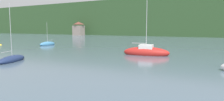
# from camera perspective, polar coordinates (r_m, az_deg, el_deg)

# --- Properties ---
(wooded_hillside) EXTENTS (352.00, 67.06, 34.79)m
(wooded_hillside) POSITION_cam_1_polar(r_m,az_deg,el_deg) (130.17, 16.99, 7.75)
(wooded_hillside) COLOR #2D4C28
(wooded_hillside) RESTS_ON ground_plane
(shore_building_west) EXTENTS (5.24, 4.19, 6.92)m
(shore_building_west) POSITION_cam_1_polar(r_m,az_deg,el_deg) (106.18, -9.36, 6.04)
(shore_building_west) COLOR gray
(shore_building_west) RESTS_ON ground_plane
(sailboat_mid_9) EXTENTS (2.89, 4.58, 6.77)m
(sailboat_mid_9) POSITION_cam_1_polar(r_m,az_deg,el_deg) (25.60, -26.17, -2.27)
(sailboat_mid_9) COLOR navy
(sailboat_mid_9) RESTS_ON ground_plane
(sailboat_far_10) EXTENTS (6.64, 3.01, 8.17)m
(sailboat_far_10) POSITION_cam_1_polar(r_m,az_deg,el_deg) (28.78, 9.52, -0.41)
(sailboat_far_10) COLOR red
(sailboat_far_10) RESTS_ON ground_plane
(sailboat_far_11) EXTENTS (1.31, 4.08, 5.30)m
(sailboat_far_11) POSITION_cam_1_polar(r_m,az_deg,el_deg) (46.50, -17.62, 1.72)
(sailboat_far_11) COLOR teal
(sailboat_far_11) RESTS_ON ground_plane
(mooring_buoy_far) EXTENTS (0.49, 0.49, 0.49)m
(mooring_buoy_far) POSITION_cam_1_polar(r_m,az_deg,el_deg) (50.92, -28.75, 1.32)
(mooring_buoy_far) COLOR yellow
(mooring_buoy_far) RESTS_ON ground_plane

